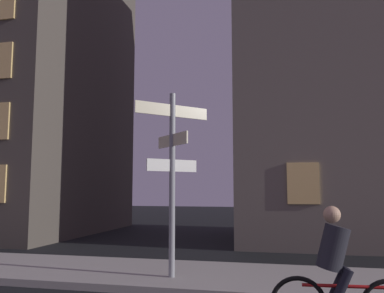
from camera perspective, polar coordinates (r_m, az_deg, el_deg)
name	(u,v)px	position (r m, az deg, el deg)	size (l,w,h in m)	color
sidewalk_kerb	(204,277)	(8.42, 1.69, -18.18)	(40.00, 2.66, 0.14)	#9E9991
signpost	(172,166)	(7.91, -2.86, -2.81)	(1.18, 1.18, 3.61)	gray
cyclist	(338,275)	(5.59, 20.24, -16.89)	(1.82, 0.36, 1.61)	black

